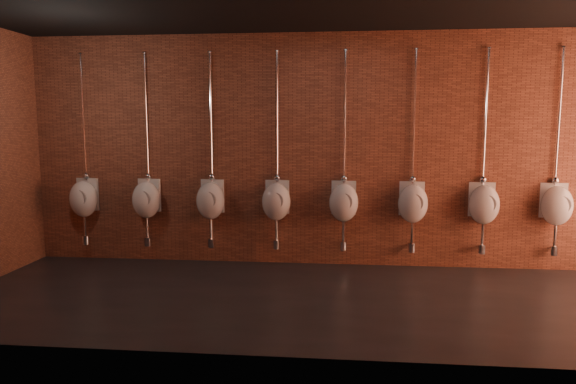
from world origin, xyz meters
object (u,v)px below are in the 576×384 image
object	(u,v)px
urinal_0	(84,198)
urinal_6	(484,203)
urinal_4	(344,201)
urinal_5	(413,202)
urinal_7	(557,204)
urinal_3	(276,200)
urinal_2	(211,200)
urinal_1	(146,199)

from	to	relation	value
urinal_0	urinal_6	size ratio (longest dim) A/B	1.00
urinal_0	urinal_4	bearing A→B (deg)	0.00
urinal_5	urinal_7	bearing A→B (deg)	0.00
urinal_6	urinal_0	bearing A→B (deg)	180.00
urinal_3	urinal_6	size ratio (longest dim) A/B	1.00
urinal_2	urinal_4	size ratio (longest dim) A/B	1.00
urinal_2	urinal_6	world-z (taller)	same
urinal_0	urinal_6	world-z (taller)	same
urinal_3	urinal_5	xyz separation A→B (m)	(1.86, 0.00, 0.00)
urinal_1	urinal_4	size ratio (longest dim) A/B	1.00
urinal_0	urinal_1	bearing A→B (deg)	0.00
urinal_1	urinal_2	bearing A→B (deg)	0.00
urinal_3	urinal_7	world-z (taller)	same
urinal_0	urinal_2	xyz separation A→B (m)	(1.86, 0.00, 0.00)
urinal_6	urinal_2	bearing A→B (deg)	180.00
urinal_1	urinal_5	world-z (taller)	same
urinal_5	urinal_0	bearing A→B (deg)	180.00
urinal_0	urinal_5	xyz separation A→B (m)	(4.64, 0.00, 0.00)
urinal_1	urinal_6	bearing A→B (deg)	0.00
urinal_7	urinal_3	bearing A→B (deg)	180.00
urinal_2	urinal_3	bearing A→B (deg)	0.00
urinal_5	urinal_6	distance (m)	0.93
urinal_1	urinal_5	distance (m)	3.71
urinal_1	urinal_3	distance (m)	1.86
urinal_4	urinal_6	distance (m)	1.86
urinal_5	urinal_6	xyz separation A→B (m)	(0.93, 0.00, 0.00)
urinal_1	urinal_2	size ratio (longest dim) A/B	1.00
urinal_2	urinal_6	xyz separation A→B (m)	(3.71, 0.00, 0.00)
urinal_2	urinal_5	bearing A→B (deg)	0.00
urinal_1	urinal_4	world-z (taller)	same
urinal_3	urinal_5	distance (m)	1.86
urinal_2	urinal_6	bearing A→B (deg)	0.00
urinal_4	urinal_5	distance (m)	0.93
urinal_0	urinal_5	size ratio (longest dim) A/B	1.00
urinal_1	urinal_6	xyz separation A→B (m)	(4.64, 0.00, 0.00)
urinal_7	urinal_5	bearing A→B (deg)	180.00
urinal_0	urinal_1	size ratio (longest dim) A/B	1.00
urinal_5	urinal_6	bearing A→B (deg)	0.00
urinal_6	urinal_1	bearing A→B (deg)	180.00
urinal_0	urinal_2	distance (m)	1.86
urinal_1	urinal_2	world-z (taller)	same
urinal_1	urinal_7	bearing A→B (deg)	0.00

